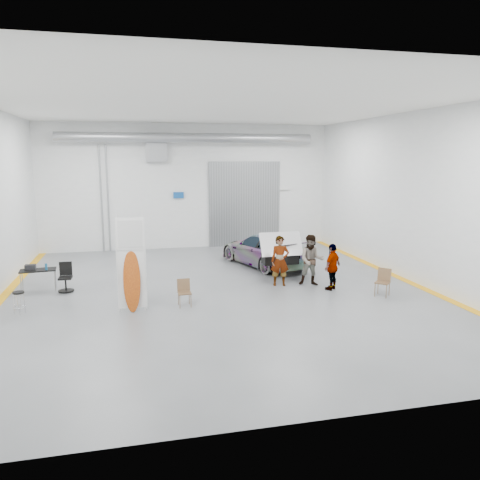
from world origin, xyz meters
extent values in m
plane|color=slate|center=(0.00, 0.00, 0.00)|extent=(16.00, 16.00, 0.00)
cube|color=silver|center=(7.00, 0.00, 3.00)|extent=(0.02, 16.00, 6.00)
cube|color=silver|center=(0.00, 8.00, 3.00)|extent=(14.00, 0.02, 6.00)
cube|color=silver|center=(0.00, -8.00, 3.00)|extent=(14.00, 0.02, 6.00)
cube|color=white|center=(0.00, 0.00, 6.00)|extent=(14.00, 16.00, 0.02)
cube|color=gray|center=(2.80, 7.92, 2.10)|extent=(3.60, 0.12, 4.20)
cube|color=gray|center=(-1.50, 7.92, 4.80)|extent=(1.00, 0.50, 1.20)
cylinder|color=gray|center=(0.00, 7.40, 5.30)|extent=(11.90, 0.44, 0.44)
cube|color=#124997|center=(-0.50, 7.92, 2.60)|extent=(0.50, 0.04, 0.30)
cube|color=white|center=(4.80, 7.92, 2.90)|extent=(0.70, 0.04, 0.25)
cylinder|color=gray|center=(-3.80, 7.92, 2.50)|extent=(0.08, 0.08, 5.00)
cylinder|color=gray|center=(-4.10, 7.92, 2.50)|extent=(0.08, 0.08, 5.00)
cube|color=orange|center=(6.85, 0.00, 0.01)|extent=(0.30, 16.00, 0.01)
imported|color=silver|center=(2.52, 3.36, 0.67)|extent=(3.20, 4.97, 1.34)
imported|color=#987652|center=(2.21, 0.29, 0.88)|extent=(0.71, 0.54, 1.75)
imported|color=teal|center=(3.28, 0.07, 0.89)|extent=(1.03, 0.90, 1.78)
imported|color=brown|center=(3.75, -0.63, 0.79)|extent=(0.95, 0.86, 1.58)
cube|color=white|center=(-2.79, -1.39, 0.97)|extent=(0.82, 0.08, 1.74)
ellipsoid|color=#D36412|center=(-2.79, -1.47, 0.92)|extent=(0.50, 0.26, 1.84)
cube|color=white|center=(-2.79, -1.41, 2.28)|extent=(0.79, 0.08, 0.92)
cylinder|color=white|center=(-3.13, -1.39, 1.45)|extent=(0.02, 0.02, 2.91)
cylinder|color=white|center=(-2.45, -1.39, 1.45)|extent=(0.02, 0.02, 2.91)
cube|color=brown|center=(-1.29, -1.30, 0.41)|extent=(0.40, 0.38, 0.04)
cube|color=brown|center=(-1.29, -1.12, 0.62)|extent=(0.39, 0.09, 0.37)
cube|color=brown|center=(5.01, -1.69, 0.45)|extent=(0.58, 0.58, 0.04)
cube|color=brown|center=(5.01, -1.50, 0.68)|extent=(0.36, 0.36, 0.40)
cylinder|color=black|center=(-5.95, -0.92, 0.63)|extent=(0.31, 0.31, 0.05)
torus|color=silver|center=(-5.95, -0.92, 0.20)|extent=(0.33, 0.33, 0.02)
cylinder|color=gray|center=(-6.38, 1.27, 0.34)|extent=(0.03, 0.03, 0.68)
cylinder|color=gray|center=(-5.34, 1.27, 0.34)|extent=(0.03, 0.03, 0.68)
cylinder|color=gray|center=(-6.38, 1.74, 0.34)|extent=(0.03, 0.03, 0.68)
cylinder|color=gray|center=(-5.34, 1.74, 0.34)|extent=(0.03, 0.03, 0.68)
cube|color=black|center=(-5.86, 1.50, 0.70)|extent=(1.19, 0.68, 0.04)
cylinder|color=#185C90|center=(-5.57, 1.41, 0.82)|extent=(0.08, 0.08, 0.21)
cube|color=black|center=(-6.10, 1.55, 0.80)|extent=(0.33, 0.21, 0.17)
cylinder|color=black|center=(-4.96, 1.13, 0.04)|extent=(0.51, 0.51, 0.04)
cylinder|color=black|center=(-4.96, 1.13, 0.26)|extent=(0.05, 0.05, 0.44)
cube|color=black|center=(-4.96, 1.13, 0.48)|extent=(0.43, 0.43, 0.06)
cube|color=black|center=(-4.96, 1.33, 0.75)|extent=(0.40, 0.06, 0.46)
cube|color=silver|center=(2.52, 1.31, 1.36)|extent=(1.56, 0.95, 0.04)
camera|label=1|loc=(-2.71, -14.78, 4.41)|focal=35.00mm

